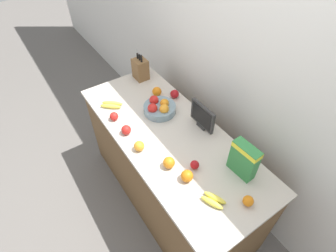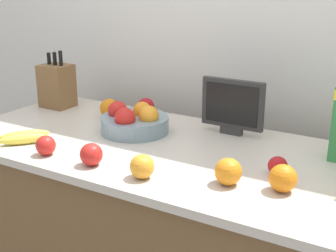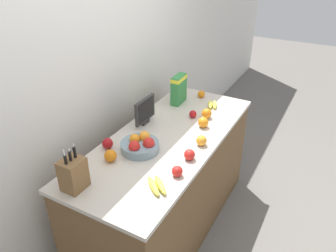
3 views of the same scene
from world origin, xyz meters
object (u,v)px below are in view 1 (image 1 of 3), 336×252
object	(u,v)px
small_monitor	(202,116)
cereal_box	(244,159)
banana_bunch_right	(213,200)
knife_block	(140,69)
orange_front_left	(157,92)
orange_back_center	(187,176)
apple_by_knife_block	(114,116)
apple_middle	(175,94)
fruit_bowl	(159,108)
banana_bunch_left	(112,105)
orange_near_bowl	(248,201)
apple_rear	(126,130)
orange_by_cereal	(169,163)
apple_near_bananas	(195,165)
orange_mid_right	(139,146)

from	to	relation	value
small_monitor	cereal_box	size ratio (longest dim) A/B	0.98
banana_bunch_right	knife_block	bearing A→B (deg)	167.98
small_monitor	orange_front_left	world-z (taller)	small_monitor
orange_back_center	small_monitor	bearing A→B (deg)	130.00
apple_by_knife_block	apple_middle	distance (m)	0.60
apple_by_knife_block	fruit_bowl	bearing A→B (deg)	70.31
banana_bunch_left	orange_near_bowl	world-z (taller)	orange_near_bowl
fruit_bowl	orange_back_center	distance (m)	0.73
knife_block	apple_middle	size ratio (longest dim) A/B	3.79
apple_rear	orange_near_bowl	size ratio (longest dim) A/B	1.12
apple_by_knife_block	orange_near_bowl	bearing A→B (deg)	16.63
small_monitor	cereal_box	distance (m)	0.50
small_monitor	banana_bunch_right	distance (m)	0.68
apple_rear	banana_bunch_left	bearing A→B (deg)	173.05
apple_middle	orange_back_center	bearing A→B (deg)	-29.83
banana_bunch_right	orange_front_left	world-z (taller)	orange_front_left
orange_by_cereal	apple_near_bananas	bearing A→B (deg)	52.48
apple_by_knife_block	orange_back_center	xyz separation A→B (m)	(0.83, 0.15, 0.01)
apple_near_bananas	orange_front_left	bearing A→B (deg)	165.21
small_monitor	orange_front_left	distance (m)	0.57
small_monitor	orange_by_cereal	size ratio (longest dim) A/B	3.02
orange_by_cereal	orange_near_bowl	size ratio (longest dim) A/B	1.22
banana_bunch_left	banana_bunch_right	bearing A→B (deg)	6.06
cereal_box	banana_bunch_right	distance (m)	0.34
fruit_bowl	apple_rear	bearing A→B (deg)	-78.94
knife_block	cereal_box	bearing A→B (deg)	0.05
cereal_box	apple_near_bananas	world-z (taller)	cereal_box
apple_middle	orange_mid_right	size ratio (longest dim) A/B	1.00
small_monitor	apple_by_knife_block	size ratio (longest dim) A/B	3.57
banana_bunch_right	apple_middle	distance (m)	1.09
orange_by_cereal	orange_near_bowl	xyz separation A→B (m)	(0.52, 0.25, -0.01)
apple_middle	orange_by_cereal	distance (m)	0.79
orange_near_bowl	orange_front_left	bearing A→B (deg)	174.48
orange_front_left	orange_near_bowl	bearing A→B (deg)	-5.52
banana_bunch_left	apple_near_bananas	bearing A→B (deg)	11.82
cereal_box	orange_back_center	world-z (taller)	cereal_box
cereal_box	apple_by_knife_block	bearing A→B (deg)	-156.11
knife_block	banana_bunch_right	size ratio (longest dim) A/B	1.77
small_monitor	banana_bunch_right	bearing A→B (deg)	-32.69
small_monitor	orange_back_center	world-z (taller)	small_monitor
small_monitor	orange_front_left	size ratio (longest dim) A/B	2.98
apple_middle	apple_near_bananas	world-z (taller)	apple_middle
apple_near_bananas	orange_near_bowl	bearing A→B (deg)	14.02
small_monitor	orange_back_center	xyz separation A→B (m)	(0.34, -0.40, -0.08)
orange_front_left	banana_bunch_left	bearing A→B (deg)	-102.10
apple_near_bananas	banana_bunch_left	bearing A→B (deg)	-168.18
cereal_box	banana_bunch_right	size ratio (longest dim) A/B	1.54
cereal_box	orange_by_cereal	world-z (taller)	cereal_box
cereal_box	orange_near_bowl	distance (m)	0.27
fruit_bowl	orange_by_cereal	distance (m)	0.59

